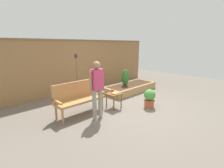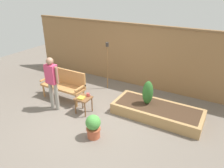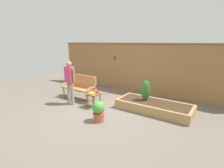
{
  "view_description": "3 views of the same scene",
  "coord_description": "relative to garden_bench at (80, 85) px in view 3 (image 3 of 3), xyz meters",
  "views": [
    {
      "loc": [
        -3.82,
        -3.33,
        1.98
      ],
      "look_at": [
        0.21,
        0.76,
        0.57
      ],
      "focal_mm": 26.29,
      "sensor_mm": 36.0,
      "label": 1
    },
    {
      "loc": [
        2.92,
        -4.0,
        3.31
      ],
      "look_at": [
        0.42,
        0.38,
        0.96
      ],
      "focal_mm": 34.39,
      "sensor_mm": 36.0,
      "label": 2
    },
    {
      "loc": [
        3.33,
        -4.11,
        2.21
      ],
      "look_at": [
        -0.04,
        0.8,
        0.72
      ],
      "focal_mm": 27.33,
      "sensor_mm": 36.0,
      "label": 3
    }
  ],
  "objects": [
    {
      "name": "person_by_bench",
      "position": [
        0.17,
        -0.65,
        0.39
      ],
      "size": [
        0.47,
        0.2,
        1.56
      ],
      "color": "gray",
      "rests_on": "ground_plane"
    },
    {
      "name": "tiki_torch",
      "position": [
        0.8,
        1.28,
        0.57
      ],
      "size": [
        0.1,
        0.1,
        1.62
      ],
      "color": "brown",
      "rests_on": "ground_plane"
    },
    {
      "name": "side_table",
      "position": [
        1.03,
        -0.41,
        -0.15
      ],
      "size": [
        0.4,
        0.4,
        0.48
      ],
      "color": "brown",
      "rests_on": "ground_plane"
    },
    {
      "name": "book_on_table",
      "position": [
        1.01,
        -0.47,
        -0.05
      ],
      "size": [
        0.2,
        0.2,
        0.04
      ],
      "primitive_type": "cube",
      "rotation": [
        0.0,
        0.0,
        0.15
      ],
      "color": "gold",
      "rests_on": "side_table"
    },
    {
      "name": "raised_planter_bed",
      "position": [
        2.88,
        0.43,
        -0.39
      ],
      "size": [
        2.4,
        1.0,
        0.3
      ],
      "color": "#AD8451",
      "rests_on": "ground_plane"
    },
    {
      "name": "garden_bench",
      "position": [
        0.0,
        0.0,
        0.0
      ],
      "size": [
        1.44,
        0.48,
        0.94
      ],
      "color": "#B77F47",
      "rests_on": "ground_plane"
    },
    {
      "name": "fence_back",
      "position": [
        1.37,
        2.08,
        0.55
      ],
      "size": [
        8.4,
        0.14,
        2.16
      ],
      "color": "olive",
      "rests_on": "ground_plane"
    },
    {
      "name": "cup_on_table",
      "position": [
        1.1,
        -0.28,
        -0.02
      ],
      "size": [
        0.12,
        0.08,
        0.09
      ],
      "color": "#CC4C47",
      "rests_on": "side_table"
    },
    {
      "name": "shrub_near_bench",
      "position": [
        2.57,
        0.46,
        0.09
      ],
      "size": [
        0.29,
        0.29,
        0.68
      ],
      "color": "brown",
      "rests_on": "raised_planter_bed"
    },
    {
      "name": "potted_boxwood",
      "position": [
        1.87,
        -1.17,
        -0.23
      ],
      "size": [
        0.36,
        0.36,
        0.59
      ],
      "color": "#B75638",
      "rests_on": "ground_plane"
    },
    {
      "name": "ground_plane",
      "position": [
        1.37,
        -0.52,
        -0.54
      ],
      "size": [
        14.0,
        14.0,
        0.0
      ],
      "primitive_type": "plane",
      "color": "#70665B"
    }
  ]
}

